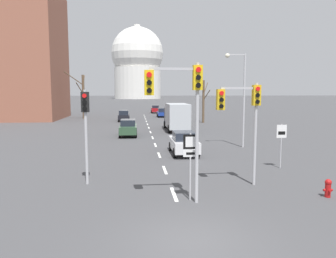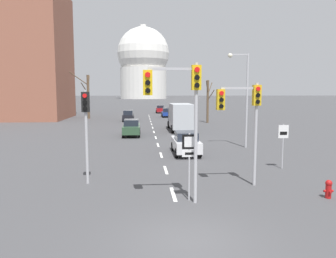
% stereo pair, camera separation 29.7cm
% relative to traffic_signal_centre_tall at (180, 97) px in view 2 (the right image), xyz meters
% --- Properties ---
extents(ground_plane, '(800.00, 800.00, 0.00)m').
position_rel_traffic_signal_centre_tall_xyz_m(ground_plane, '(-0.14, -3.45, -4.24)').
color(ground_plane, '#424244').
extents(lane_stripe_0, '(0.16, 2.00, 0.01)m').
position_rel_traffic_signal_centre_tall_xyz_m(lane_stripe_0, '(-0.14, 1.15, -4.24)').
color(lane_stripe_0, silver).
rests_on(lane_stripe_0, ground_plane).
extents(lane_stripe_1, '(0.16, 2.00, 0.01)m').
position_rel_traffic_signal_centre_tall_xyz_m(lane_stripe_1, '(-0.14, 5.65, -4.24)').
color(lane_stripe_1, silver).
rests_on(lane_stripe_1, ground_plane).
extents(lane_stripe_2, '(0.16, 2.00, 0.01)m').
position_rel_traffic_signal_centre_tall_xyz_m(lane_stripe_2, '(-0.14, 10.15, -4.24)').
color(lane_stripe_2, silver).
rests_on(lane_stripe_2, ground_plane).
extents(lane_stripe_3, '(0.16, 2.00, 0.01)m').
position_rel_traffic_signal_centre_tall_xyz_m(lane_stripe_3, '(-0.14, 14.65, -4.24)').
color(lane_stripe_3, silver).
rests_on(lane_stripe_3, ground_plane).
extents(lane_stripe_4, '(0.16, 2.00, 0.01)m').
position_rel_traffic_signal_centre_tall_xyz_m(lane_stripe_4, '(-0.14, 19.15, -4.24)').
color(lane_stripe_4, silver).
rests_on(lane_stripe_4, ground_plane).
extents(lane_stripe_5, '(0.16, 2.00, 0.01)m').
position_rel_traffic_signal_centre_tall_xyz_m(lane_stripe_5, '(-0.14, 23.65, -4.24)').
color(lane_stripe_5, silver).
rests_on(lane_stripe_5, ground_plane).
extents(lane_stripe_6, '(0.16, 2.00, 0.01)m').
position_rel_traffic_signal_centre_tall_xyz_m(lane_stripe_6, '(-0.14, 28.15, -4.24)').
color(lane_stripe_6, silver).
rests_on(lane_stripe_6, ground_plane).
extents(lane_stripe_7, '(0.16, 2.00, 0.01)m').
position_rel_traffic_signal_centre_tall_xyz_m(lane_stripe_7, '(-0.14, 32.65, -4.24)').
color(lane_stripe_7, silver).
rests_on(lane_stripe_7, ground_plane).
extents(lane_stripe_8, '(0.16, 2.00, 0.01)m').
position_rel_traffic_signal_centre_tall_xyz_m(lane_stripe_8, '(-0.14, 37.15, -4.24)').
color(lane_stripe_8, silver).
rests_on(lane_stripe_8, ground_plane).
extents(lane_stripe_9, '(0.16, 2.00, 0.01)m').
position_rel_traffic_signal_centre_tall_xyz_m(lane_stripe_9, '(-0.14, 41.65, -4.24)').
color(lane_stripe_9, silver).
rests_on(lane_stripe_9, ground_plane).
extents(lane_stripe_10, '(0.16, 2.00, 0.01)m').
position_rel_traffic_signal_centre_tall_xyz_m(lane_stripe_10, '(-0.14, 46.15, -4.24)').
color(lane_stripe_10, silver).
rests_on(lane_stripe_10, ground_plane).
extents(lane_stripe_11, '(0.16, 2.00, 0.01)m').
position_rel_traffic_signal_centre_tall_xyz_m(lane_stripe_11, '(-0.14, 50.65, -4.24)').
color(lane_stripe_11, silver).
rests_on(lane_stripe_11, ground_plane).
extents(traffic_signal_centre_tall, '(2.25, 0.34, 5.59)m').
position_rel_traffic_signal_centre_tall_xyz_m(traffic_signal_centre_tall, '(0.00, 0.00, 0.00)').
color(traffic_signal_centre_tall, '#B2B2B7').
rests_on(traffic_signal_centre_tall, ground_plane).
extents(traffic_signal_near_right, '(2.07, 0.34, 4.88)m').
position_rel_traffic_signal_centre_tall_xyz_m(traffic_signal_near_right, '(3.27, 2.23, -0.54)').
color(traffic_signal_near_right, '#B2B2B7').
rests_on(traffic_signal_near_right, ground_plane).
extents(traffic_signal_near_left, '(0.36, 0.34, 4.56)m').
position_rel_traffic_signal_centre_tall_xyz_m(traffic_signal_near_left, '(-4.16, 3.19, -1.05)').
color(traffic_signal_near_left, '#B2B2B7').
rests_on(traffic_signal_near_left, ground_plane).
extents(route_sign_post, '(0.60, 0.08, 2.79)m').
position_rel_traffic_signal_centre_tall_xyz_m(route_sign_post, '(0.43, 0.31, -2.33)').
color(route_sign_post, '#B2B2B7').
rests_on(route_sign_post, ground_plane).
extents(speed_limit_sign, '(0.60, 0.08, 2.61)m').
position_rel_traffic_signal_centre_tall_xyz_m(speed_limit_sign, '(6.66, 5.46, -2.47)').
color(speed_limit_sign, '#B2B2B7').
rests_on(speed_limit_sign, ground_plane).
extents(fire_hydrant, '(0.40, 0.34, 0.78)m').
position_rel_traffic_signal_centre_tall_xyz_m(fire_hydrant, '(6.32, 0.11, -3.82)').
color(fire_hydrant, '#B21414').
rests_on(fire_hydrant, ground_plane).
extents(street_lamp_right, '(1.69, 0.36, 7.47)m').
position_rel_traffic_signal_centre_tall_xyz_m(street_lamp_right, '(6.56, 12.84, 0.35)').
color(street_lamp_right, '#B2B2B7').
rests_on(street_lamp_right, ground_plane).
extents(sedan_near_left, '(1.71, 4.42, 1.67)m').
position_rel_traffic_signal_centre_tall_xyz_m(sedan_near_left, '(-3.58, 38.08, -3.41)').
color(sedan_near_left, black).
rests_on(sedan_near_left, ground_plane).
extents(sedan_near_right, '(1.78, 4.49, 1.70)m').
position_rel_traffic_signal_centre_tall_xyz_m(sedan_near_right, '(-2.55, 20.68, -3.38)').
color(sedan_near_right, '#2D4C33').
rests_on(sedan_near_right, ground_plane).
extents(sedan_mid_centre, '(1.84, 4.13, 1.60)m').
position_rel_traffic_signal_centre_tall_xyz_m(sedan_mid_centre, '(3.00, 45.71, -3.44)').
color(sedan_mid_centre, navy).
rests_on(sedan_mid_centre, ground_plane).
extents(sedan_far_left, '(1.70, 3.95, 1.66)m').
position_rel_traffic_signal_centre_tall_xyz_m(sedan_far_left, '(2.41, 57.20, -3.41)').
color(sedan_far_left, maroon).
rests_on(sedan_far_left, ground_plane).
extents(sedan_far_right, '(1.81, 4.33, 1.64)m').
position_rel_traffic_signal_centre_tall_xyz_m(sedan_far_right, '(1.65, 10.43, -3.41)').
color(sedan_far_right, silver).
rests_on(sedan_far_right, ground_plane).
extents(delivery_truck, '(2.44, 7.20, 3.14)m').
position_rel_traffic_signal_centre_tall_xyz_m(delivery_truck, '(2.92, 24.72, -2.54)').
color(delivery_truck, '#333842').
rests_on(delivery_truck, ground_plane).
extents(bare_tree_left_near, '(3.02, 4.89, 7.78)m').
position_rel_traffic_signal_centre_tall_xyz_m(bare_tree_left_near, '(-10.48, 43.18, -0.25)').
color(bare_tree_left_near, brown).
rests_on(bare_tree_left_near, ground_plane).
extents(bare_tree_right_near, '(1.30, 2.08, 6.15)m').
position_rel_traffic_signal_centre_tall_xyz_m(bare_tree_right_near, '(8.07, 34.18, -0.99)').
color(bare_tree_right_near, brown).
rests_on(bare_tree_right_near, ground_plane).
extents(capitol_dome, '(34.71, 34.71, 49.03)m').
position_rel_traffic_signal_centre_tall_xyz_m(capitol_dome, '(-0.14, 212.06, 19.64)').
color(capitol_dome, silver).
rests_on(capitol_dome, ground_plane).
extents(apartment_block_left, '(18.00, 14.00, 20.99)m').
position_rel_traffic_signal_centre_tall_xyz_m(apartment_block_left, '(-23.02, 43.89, 6.25)').
color(apartment_block_left, '#935642').
rests_on(apartment_block_left, ground_plane).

